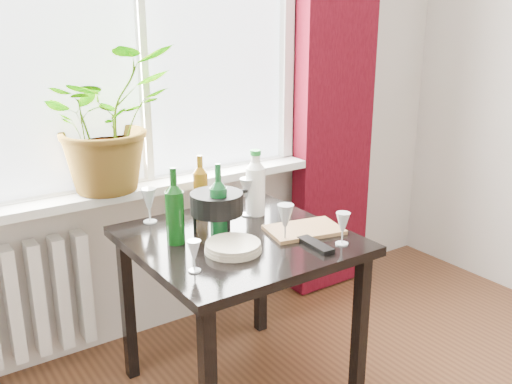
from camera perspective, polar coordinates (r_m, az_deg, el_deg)
window at (r=2.75m, az=-11.68°, el=16.66°), size 1.72×0.08×1.62m
windowsill at (r=2.80m, az=-10.14°, el=0.63°), size 1.72×0.20×0.04m
curtain at (r=3.29m, az=8.01°, el=11.63°), size 0.50×0.12×2.56m
radiator at (r=2.80m, az=-24.22°, el=-10.58°), size 0.80×0.10×0.55m
table at (r=2.41m, az=-1.73°, el=-6.47°), size 0.85×0.85×0.74m
potted_plant at (r=2.65m, az=-14.79°, el=7.10°), size 0.66×0.60×0.66m
wine_bottle_left at (r=2.27m, az=-8.15°, el=-1.35°), size 0.08×0.08×0.32m
wine_bottle_right at (r=2.33m, az=-3.77°, el=-0.81°), size 0.09×0.09×0.31m
bottle_amber at (r=2.62m, az=-5.58°, el=0.86°), size 0.09×0.09×0.28m
cleaning_bottle at (r=2.57m, az=-0.05°, el=1.02°), size 0.11×0.11×0.31m
wineglass_front_right at (r=2.29m, az=2.95°, el=-3.10°), size 0.08×0.08×0.16m
wineglass_far_right at (r=2.29m, az=8.65°, el=-3.62°), size 0.07×0.07×0.14m
wineglass_back_center at (r=2.58m, az=-0.79°, el=-0.43°), size 0.08×0.08×0.18m
wineglass_back_left at (r=2.54m, az=-10.64°, el=-1.31°), size 0.08×0.08×0.16m
wineglass_front_left at (r=2.05m, az=-6.21°, el=-6.38°), size 0.05×0.05×0.12m
plate_stack at (r=2.22m, az=-2.31°, el=-5.49°), size 0.24×0.24×0.04m
fondue_pot at (r=2.39m, az=-3.93°, el=-2.05°), size 0.31×0.29×0.17m
tv_remote at (r=2.27m, az=5.95°, el=-5.28°), size 0.06×0.18×0.02m
cutting_board at (r=2.42m, az=4.82°, el=-3.78°), size 0.34×0.26×0.02m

